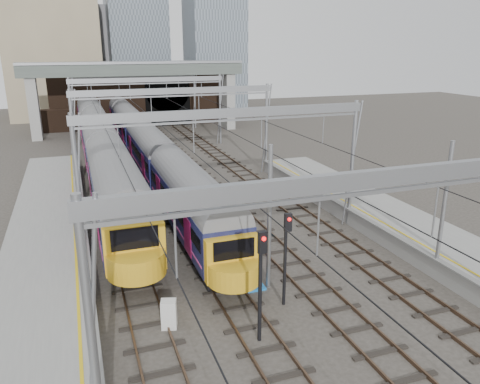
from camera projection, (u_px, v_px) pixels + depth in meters
name	position (u px, v px, depth m)	size (l,w,h in m)	color
ground	(286.00, 307.00, 20.84)	(160.00, 160.00, 0.00)	#38332D
platform_left	(41.00, 309.00, 19.66)	(4.32, 55.00, 1.12)	gray
tracks	(199.00, 204.00, 34.32)	(14.40, 80.00, 0.22)	#4C3828
overhead_line	(177.00, 104.00, 38.19)	(16.80, 80.00, 8.00)	gray
retaining_wall	(141.00, 96.00, 66.67)	(28.00, 2.75, 9.00)	black
overbridge	(136.00, 77.00, 60.01)	(28.00, 3.00, 9.25)	gray
city_skyline	(129.00, 9.00, 79.95)	(37.50, 27.50, 60.00)	tan
train_main	(139.00, 136.00, 47.41)	(2.58, 59.59, 4.51)	black
train_second	(99.00, 141.00, 43.99)	(2.92, 50.54, 4.98)	black
signal_near_left	(261.00, 273.00, 17.58)	(0.36, 0.46, 4.70)	black
signal_near_centre	(286.00, 247.00, 20.19)	(0.32, 0.45, 4.42)	black
relay_cabinet	(169.00, 314.00, 19.18)	(0.62, 0.52, 1.24)	silver
equip_cover_a	(255.00, 287.00, 22.44)	(0.96, 0.68, 0.11)	blue
equip_cover_b	(253.00, 239.00, 28.03)	(0.81, 0.57, 0.10)	blue
equip_cover_c	(265.00, 235.00, 28.71)	(0.79, 0.56, 0.09)	blue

